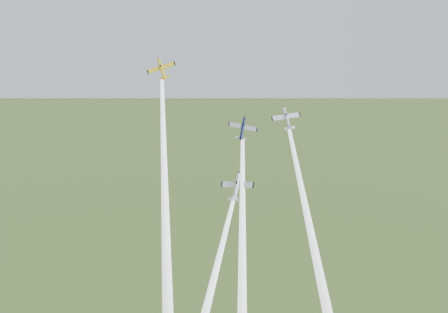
# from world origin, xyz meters

# --- Properties ---
(plane_yellow) EXTENTS (9.67, 5.93, 8.86)m
(plane_yellow) POSITION_xyz_m (-16.25, 7.11, 112.05)
(plane_yellow) COLOR yellow
(smoke_trail_yellow) EXTENTS (7.74, 40.69, 57.35)m
(smoke_trail_yellow) POSITION_xyz_m (-13.62, -13.78, 81.50)
(smoke_trail_yellow) COLOR white
(plane_navy) EXTENTS (8.58, 5.16, 8.00)m
(plane_navy) POSITION_xyz_m (4.54, -2.45, 98.29)
(plane_navy) COLOR #0B1034
(smoke_trail_navy) EXTENTS (3.09, 37.95, 53.36)m
(smoke_trail_navy) POSITION_xyz_m (4.31, -22.13, 69.74)
(smoke_trail_navy) COLOR white
(plane_silver_right) EXTENTS (9.50, 7.17, 7.82)m
(plane_silver_right) POSITION_xyz_m (15.79, 2.36, 100.10)
(plane_silver_right) COLOR silver
(smoke_trail_silver_right) EXTENTS (12.34, 34.43, 49.23)m
(smoke_trail_silver_right) POSITION_xyz_m (20.88, -15.17, 73.60)
(smoke_trail_silver_right) COLOR white
(plane_silver_low) EXTENTS (9.68, 9.12, 8.50)m
(plane_silver_low) POSITION_xyz_m (3.05, -11.06, 85.83)
(plane_silver_low) COLOR silver
(smoke_trail_silver_low) EXTENTS (15.29, 29.83, 44.01)m
(smoke_trail_silver_low) POSITION_xyz_m (-3.67, -26.09, 61.95)
(smoke_trail_silver_low) COLOR white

